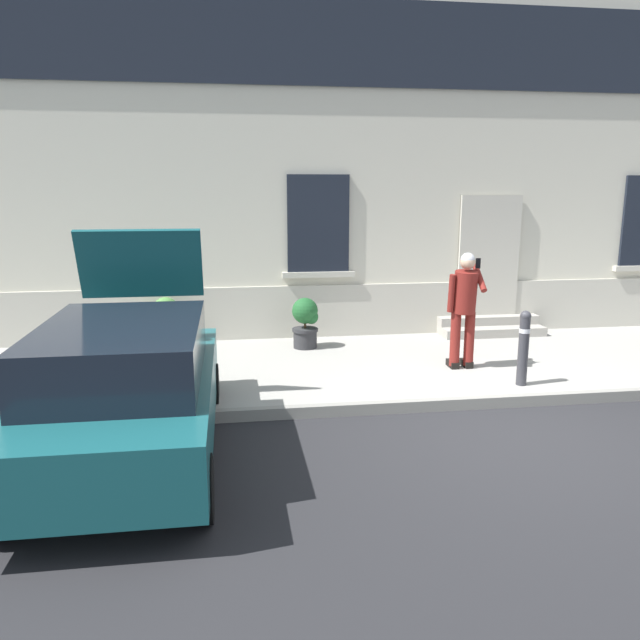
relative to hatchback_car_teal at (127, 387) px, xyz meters
The scene contains 11 objects.
ground_plane 4.40m from the hatchback_car_teal, ahead, with size 80.00×80.00×0.00m, color #232326.
sidewalk 5.21m from the hatchback_car_teal, 32.92° to the left, with size 24.00×3.60×0.15m, color #99968E.
curb_edge 4.49m from the hatchback_car_teal, 12.30° to the left, with size 24.00×0.12×0.15m, color gray.
building_facade 7.44m from the hatchback_car_teal, 50.68° to the left, with size 24.00×1.52×7.50m.
entrance_stoop 7.31m from the hatchback_car_teal, 36.52° to the left, with size 1.91×0.64×0.32m.
hatchback_car_teal is the anchor object (origin of this frame).
bollard_near_person 5.21m from the hatchback_car_teal, 15.07° to the left, with size 0.15×0.15×1.04m.
bollard_far_left 1.50m from the hatchback_car_teal, 65.06° to the left, with size 0.15×0.15×1.04m.
person_on_phone 5.04m from the hatchback_car_teal, 26.43° to the left, with size 0.51×0.47×1.75m.
planter_cream 4.23m from the hatchback_car_teal, 90.05° to the left, with size 0.44×0.44×0.86m.
planter_charcoal 4.47m from the hatchback_car_teal, 58.58° to the left, with size 0.44×0.44×0.86m.
Camera 1 is at (-3.24, -6.34, 2.81)m, focal length 34.73 mm.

